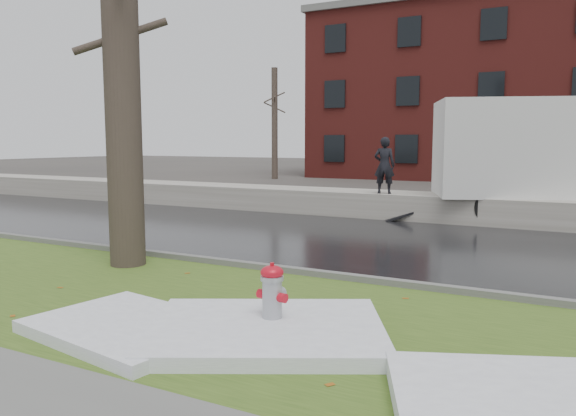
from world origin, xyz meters
The scene contains 15 objects.
ground centered at (0.00, 0.00, 0.00)m, with size 120.00×120.00×0.00m, color #47423D.
verge centered at (0.00, -1.25, 0.02)m, with size 60.00×4.50×0.04m, color #354F1A.
road centered at (0.00, 4.50, 0.01)m, with size 60.00×7.00×0.03m, color black.
parking_lot centered at (0.00, 13.00, 0.01)m, with size 60.00×9.00×0.03m, color slate.
curb centered at (0.00, 1.00, 0.07)m, with size 60.00×0.15×0.14m, color slate.
snowbank centered at (0.00, 8.70, 0.38)m, with size 60.00×1.60×0.75m, color #AFA9A0.
brick_building centered at (2.00, 30.00, 5.00)m, with size 26.00×12.00×10.00m, color maroon.
bg_tree_left centered at (-12.00, 22.00, 3.33)m, with size 1.40×1.62×6.50m.
bg_tree_center centered at (-6.00, 26.00, 3.33)m, with size 1.40×1.62×6.50m.
fire_hydrant centered at (1.21, -1.66, 0.47)m, with size 0.40×0.35×0.81m.
tree centered at (-2.81, 0.21, 3.94)m, with size 1.44×1.65×7.74m.
worker centered at (-0.71, 8.21, 1.55)m, with size 0.59×0.39×1.61m, color black.
snow_patch_near centered at (1.27, -1.89, 0.12)m, with size 2.60×2.00×0.16m, color white.
snow_patch_far centered at (-0.21, -2.50, 0.11)m, with size 2.20×1.60×0.14m, color white.
snow_patch_side centered at (4.36, -2.40, 0.13)m, with size 2.80×1.80×0.18m, color white.
Camera 1 is at (4.33, -7.16, 2.24)m, focal length 35.00 mm.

